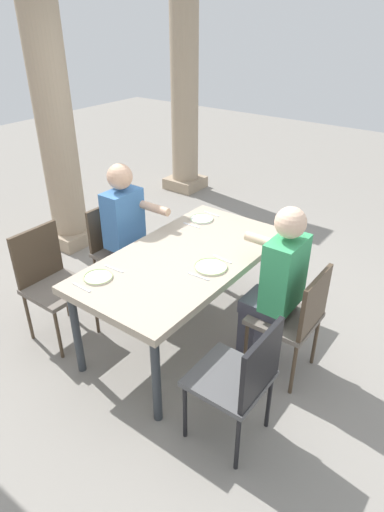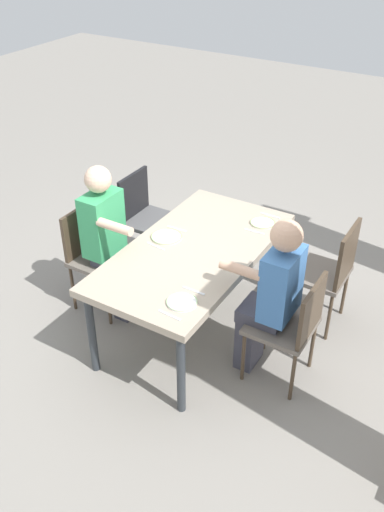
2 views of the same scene
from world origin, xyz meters
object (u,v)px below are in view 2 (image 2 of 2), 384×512
object	(u,v)px
diner_woman_green	(110,239)
plate_1	(166,237)
diner_man_white	(271,294)
plate_2	(182,302)
chair_west_south	(145,213)
chair_mid_south	(94,251)
dining_table	(193,256)
chair_mid_north	(292,323)
plate_0	(263,223)
chair_west_north	(329,268)

from	to	relation	value
diner_woman_green	plate_1	distance (m)	0.47
diner_man_white	plate_2	xyz separation A→B (m)	(0.47, -0.43, 0.07)
chair_west_south	chair_mid_south	distance (m)	0.73
dining_table	diner_woman_green	size ratio (longest dim) A/B	1.33
dining_table	chair_mid_north	bearing A→B (deg)	81.61
chair_mid_north	diner_woman_green	distance (m)	1.58
diner_woman_green	plate_1	bearing A→B (deg)	110.45
chair_mid_north	plate_0	world-z (taller)	chair_mid_north
chair_west_north	plate_0	bearing A→B (deg)	-90.41
dining_table	plate_0	distance (m)	0.68
chair_west_south	plate_0	distance (m)	1.19
chair_mid_south	diner_man_white	bearing A→B (deg)	89.89
plate_2	plate_0	bearing A→B (deg)	179.21
chair_west_south	chair_mid_north	xyz separation A→B (m)	(0.73, 1.75, -0.01)
plate_2	diner_woman_green	bearing A→B (deg)	-115.81
dining_table	chair_mid_south	distance (m)	0.90
chair_west_south	plate_0	world-z (taller)	chair_west_south
chair_mid_south	diner_woman_green	distance (m)	0.26
chair_west_north	diner_man_white	xyz separation A→B (m)	(0.74, -0.18, 0.16)
chair_west_north	plate_0	size ratio (longest dim) A/B	4.60
dining_table	diner_woman_green	world-z (taller)	diner_woman_green
chair_west_north	diner_man_white	bearing A→B (deg)	-13.55
diner_man_white	plate_0	world-z (taller)	diner_man_white
chair_mid_north	diner_man_white	xyz separation A→B (m)	(0.00, -0.17, 0.18)
chair_west_north	diner_woman_green	bearing A→B (deg)	-64.92
dining_table	plate_2	xyz separation A→B (m)	(0.60, 0.27, 0.08)
dining_table	plate_0	xyz separation A→B (m)	(-0.61, 0.29, 0.08)
diner_man_white	diner_woman_green	bearing A→B (deg)	-90.00
plate_2	diner_man_white	bearing A→B (deg)	137.15
chair_mid_south	diner_woman_green	bearing A→B (deg)	89.08
dining_table	chair_mid_south	size ratio (longest dim) A/B	1.97
plate_0	chair_west_south	bearing A→B (deg)	-89.79
chair_mid_north	diner_man_white	size ratio (longest dim) A/B	0.68
chair_west_north	plate_0	distance (m)	0.64
chair_west_south	diner_man_white	world-z (taller)	diner_man_white
dining_table	chair_mid_north	size ratio (longest dim) A/B	1.99
chair_mid_north	chair_mid_south	bearing A→B (deg)	-90.00
diner_man_white	plate_2	size ratio (longest dim) A/B	6.27
chair_mid_north	diner_woman_green	bearing A→B (deg)	-89.89
chair_mid_north	chair_mid_south	distance (m)	1.75
chair_west_north	plate_1	size ratio (longest dim) A/B	3.86
diner_man_white	plate_2	distance (m)	0.64
chair_mid_north	diner_man_white	bearing A→B (deg)	-89.02
chair_mid_south	plate_0	distance (m)	1.40
plate_1	diner_man_white	bearing A→B (deg)	80.46
chair_west_south	chair_mid_north	world-z (taller)	chair_west_south
diner_woman_green	plate_2	world-z (taller)	diner_woman_green
chair_mid_north	plate_2	world-z (taller)	chair_mid_north
chair_west_north	chair_mid_north	xyz separation A→B (m)	(0.73, -0.01, -0.02)
chair_west_south	plate_0	bearing A→B (deg)	90.21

